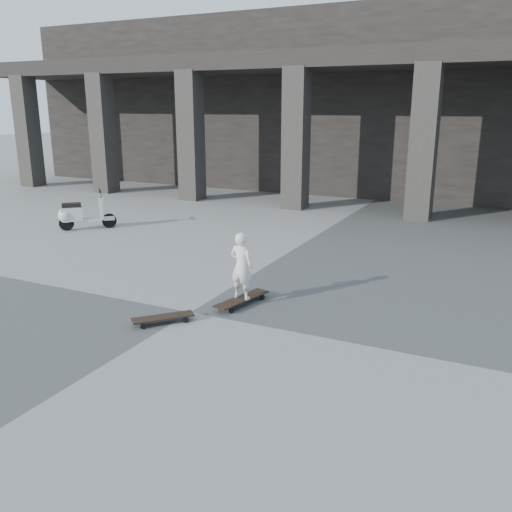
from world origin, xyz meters
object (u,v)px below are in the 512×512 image
at_px(scooter, 77,214).
at_px(skateboard_spare, 163,318).
at_px(longboard, 242,300).
at_px(child, 241,266).

bearing_deg(scooter, skateboard_spare, -79.81).
xyz_separation_m(longboard, skateboard_spare, (-0.65, -1.13, -0.00)).
bearing_deg(skateboard_spare, longboard, 12.32).
bearing_deg(child, scooter, -21.03).
xyz_separation_m(longboard, scooter, (-6.02, 2.86, 0.30)).
xyz_separation_m(skateboard_spare, child, (0.65, 1.13, 0.54)).
relative_size(longboard, child, 1.05).
height_order(skateboard_spare, scooter, scooter).
xyz_separation_m(child, scooter, (-6.02, 2.86, -0.24)).
distance_m(longboard, scooter, 6.67).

